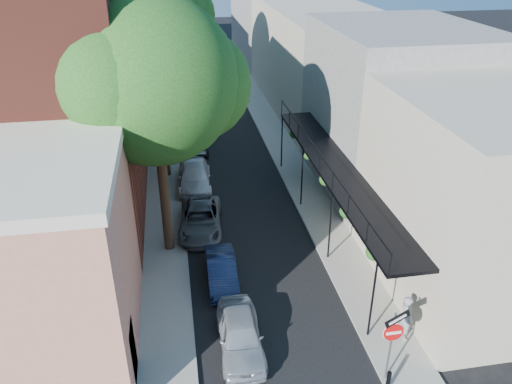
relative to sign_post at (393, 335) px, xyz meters
name	(u,v)px	position (x,y,z in m)	size (l,w,h in m)	color
road_surface	(212,110)	(-3.16, 29.03, -2.03)	(6.00, 64.00, 0.01)	black
sidewalk_left	(163,112)	(-7.16, 29.03, -1.98)	(2.00, 64.00, 0.12)	gray
sidewalk_right	(259,107)	(0.84, 29.03, -1.98)	(2.00, 64.00, 0.12)	gray
buildings_left	(85,58)	(-12.46, 27.79, 2.90)	(10.10, 59.10, 12.00)	tan
buildings_right	(321,54)	(5.83, 28.51, 2.39)	(9.80, 55.00, 10.00)	#B8AF98
sign_post	(393,335)	(0.00, 0.00, 0.00)	(0.89, 0.17, 2.99)	#595B60
bollard	(388,381)	(-0.16, -0.47, -1.52)	(0.14, 0.14, 0.80)	black
oak_near	(165,82)	(-6.53, 9.29, 5.84)	(7.48, 6.80, 11.42)	#382216
oak_mid	(164,58)	(-6.58, 17.26, 5.02)	(6.60, 6.00, 10.20)	#382216
oak_far	(162,12)	(-6.51, 26.30, 6.22)	(7.70, 7.00, 11.90)	#382216
parked_car_a	(240,334)	(-4.56, 2.27, -1.39)	(1.52, 3.79, 1.29)	#9198A1
parked_car_b	(222,271)	(-4.80, 6.19, -1.47)	(1.21, 3.46, 1.14)	#141F40
parked_car_c	(201,219)	(-5.37, 10.51, -1.42)	(2.06, 4.46, 1.24)	#54555B
parked_car_d	(195,177)	(-5.38, 15.29, -1.38)	(1.84, 4.51, 1.31)	silver
parked_car_e	(196,144)	(-4.99, 20.50, -1.44)	(1.41, 3.50, 1.19)	black
parked_car_f	(197,119)	(-4.62, 25.10, -1.34)	(1.47, 4.20, 1.38)	#696158
pedestrian	(406,317)	(1.36, 1.70, -1.00)	(0.67, 0.44, 1.84)	gray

